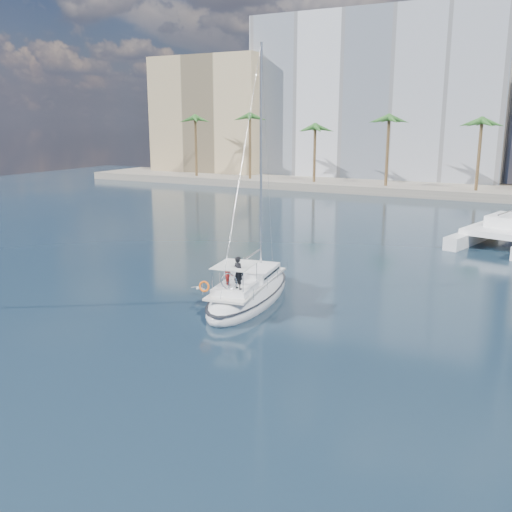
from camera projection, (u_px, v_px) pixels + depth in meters
The scene contains 9 objects.
ground at pixel (221, 310), 32.73m from camera, with size 160.00×160.00×0.00m, color black.
quay at pixel (431, 189), 85.18m from camera, with size 120.00×14.00×1.20m, color gray.
building_modern at pixel (379, 100), 97.82m from camera, with size 42.00×16.00×28.00m, color silver.
building_tan_left at pixel (218, 118), 108.59m from camera, with size 22.00×14.00×22.00m, color tan.
palm_left at pixel (221, 122), 94.80m from camera, with size 3.60×3.60×12.30m.
palm_centre at pixel (430, 123), 79.49m from camera, with size 3.60×3.60×12.30m.
main_sloop at pixel (249, 292), 34.36m from camera, with size 4.92×11.03×15.81m.
catamaran at pixel (511, 231), 49.98m from camera, with size 9.78×14.57×19.27m.
seagull at pixel (198, 288), 35.16m from camera, with size 0.98×0.42×0.18m.
Camera 1 is at (16.21, -26.64, 10.60)m, focal length 40.00 mm.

